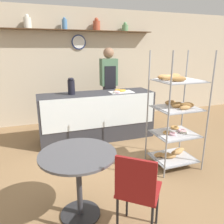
# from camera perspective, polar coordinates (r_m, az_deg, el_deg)

# --- Properties ---
(ground_plane) EXTENTS (14.00, 14.00, 0.00)m
(ground_plane) POSITION_cam_1_polar(r_m,az_deg,el_deg) (3.39, 2.82, -15.28)
(ground_plane) COLOR olive
(back_wall) EXTENTS (10.00, 0.30, 2.70)m
(back_wall) POSITION_cam_1_polar(r_m,az_deg,el_deg) (5.55, -8.05, 11.87)
(back_wall) COLOR beige
(back_wall) RESTS_ON ground_plane
(display_counter) EXTENTS (2.25, 0.63, 0.94)m
(display_counter) POSITION_cam_1_polar(r_m,az_deg,el_deg) (4.39, -3.89, -1.07)
(display_counter) COLOR #333338
(display_counter) RESTS_ON ground_plane
(pastry_rack) EXTENTS (0.68, 0.59, 1.75)m
(pastry_rack) POSITION_cam_1_polar(r_m,az_deg,el_deg) (3.39, 16.22, -1.42)
(pastry_rack) COLOR gray
(pastry_rack) RESTS_ON ground_plane
(person_worker) EXTENTS (0.36, 0.24, 1.80)m
(person_worker) POSITION_cam_1_polar(r_m,az_deg,el_deg) (4.93, -0.87, 7.29)
(person_worker) COLOR #282833
(person_worker) RESTS_ON ground_plane
(cafe_table) EXTENTS (0.79, 0.79, 0.75)m
(cafe_table) POSITION_cam_1_polar(r_m,az_deg,el_deg) (2.37, -8.76, -14.44)
(cafe_table) COLOR #262628
(cafe_table) RESTS_ON ground_plane
(cafe_chair) EXTENTS (0.54, 0.54, 0.89)m
(cafe_chair) POSITION_cam_1_polar(r_m,az_deg,el_deg) (2.11, 6.60, -19.12)
(cafe_chair) COLOR black
(cafe_chair) RESTS_ON ground_plane
(coffee_carafe) EXTENTS (0.13, 0.13, 0.32)m
(coffee_carafe) POSITION_cam_1_polar(r_m,az_deg,el_deg) (4.18, -10.59, 6.61)
(coffee_carafe) COLOR black
(coffee_carafe) RESTS_ON display_counter
(donut_tray_counter) EXTENTS (0.47, 0.30, 0.05)m
(donut_tray_counter) POSITION_cam_1_polar(r_m,az_deg,el_deg) (4.32, 1.99, 5.40)
(donut_tray_counter) COLOR white
(donut_tray_counter) RESTS_ON display_counter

